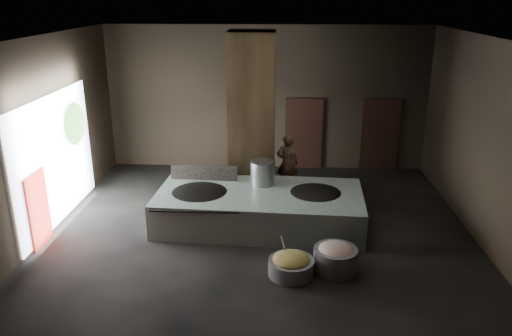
# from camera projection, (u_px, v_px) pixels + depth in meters

# --- Properties ---
(floor) EXTENTS (10.00, 9.00, 0.10)m
(floor) POSITION_uv_depth(u_px,v_px,m) (260.00, 229.00, 12.15)
(floor) COLOR black
(floor) RESTS_ON ground
(ceiling) EXTENTS (10.00, 9.00, 0.10)m
(ceiling) POSITION_uv_depth(u_px,v_px,m) (261.00, 35.00, 10.62)
(ceiling) COLOR black
(ceiling) RESTS_ON back_wall
(back_wall) EXTENTS (10.00, 0.10, 4.50)m
(back_wall) POSITION_uv_depth(u_px,v_px,m) (266.00, 98.00, 15.67)
(back_wall) COLOR black
(back_wall) RESTS_ON ground
(front_wall) EXTENTS (10.00, 0.10, 4.50)m
(front_wall) POSITION_uv_depth(u_px,v_px,m) (247.00, 226.00, 7.10)
(front_wall) COLOR black
(front_wall) RESTS_ON ground
(left_wall) EXTENTS (0.10, 9.00, 4.50)m
(left_wall) POSITION_uv_depth(u_px,v_px,m) (44.00, 135.00, 11.63)
(left_wall) COLOR black
(left_wall) RESTS_ON ground
(right_wall) EXTENTS (0.10, 9.00, 4.50)m
(right_wall) POSITION_uv_depth(u_px,v_px,m) (486.00, 141.00, 11.15)
(right_wall) COLOR black
(right_wall) RESTS_ON ground
(pillar) EXTENTS (1.20, 1.20, 4.50)m
(pillar) POSITION_uv_depth(u_px,v_px,m) (252.00, 118.00, 13.19)
(pillar) COLOR black
(pillar) RESTS_ON ground
(hearth_platform) EXTENTS (5.06, 2.64, 0.86)m
(hearth_platform) POSITION_uv_depth(u_px,v_px,m) (259.00, 208.00, 12.16)
(hearth_platform) COLOR #B2C6B3
(hearth_platform) RESTS_ON ground
(platform_cap) EXTENTS (4.83, 2.32, 0.03)m
(platform_cap) POSITION_uv_depth(u_px,v_px,m) (260.00, 194.00, 12.03)
(platform_cap) COLOR black
(platform_cap) RESTS_ON hearth_platform
(wok_left) EXTENTS (1.55, 1.55, 0.43)m
(wok_left) POSITION_uv_depth(u_px,v_px,m) (200.00, 196.00, 12.07)
(wok_left) COLOR black
(wok_left) RESTS_ON hearth_platform
(wok_left_rim) EXTENTS (1.59, 1.59, 0.05)m
(wok_left_rim) POSITION_uv_depth(u_px,v_px,m) (200.00, 193.00, 12.05)
(wok_left_rim) COLOR black
(wok_left_rim) RESTS_ON hearth_platform
(wok_right) EXTENTS (1.45, 1.45, 0.41)m
(wok_right) POSITION_uv_depth(u_px,v_px,m) (315.00, 196.00, 12.03)
(wok_right) COLOR black
(wok_right) RESTS_ON hearth_platform
(wok_right_rim) EXTENTS (1.48, 1.48, 0.05)m
(wok_right_rim) POSITION_uv_depth(u_px,v_px,m) (316.00, 194.00, 12.01)
(wok_right_rim) COLOR black
(wok_right_rim) RESTS_ON hearth_platform
(stock_pot) EXTENTS (0.60, 0.60, 0.64)m
(stock_pot) POSITION_uv_depth(u_px,v_px,m) (263.00, 174.00, 12.44)
(stock_pot) COLOR #98989F
(stock_pot) RESTS_ON hearth_platform
(splash_guard) EXTENTS (1.72, 0.16, 0.43)m
(splash_guard) POSITION_uv_depth(u_px,v_px,m) (204.00, 173.00, 12.73)
(splash_guard) COLOR black
(splash_guard) RESTS_ON hearth_platform
(cook) EXTENTS (0.63, 0.42, 1.67)m
(cook) POSITION_uv_depth(u_px,v_px,m) (287.00, 163.00, 14.10)
(cook) COLOR olive
(cook) RESTS_ON ground
(veg_basin) EXTENTS (0.96, 0.96, 0.34)m
(veg_basin) POSITION_uv_depth(u_px,v_px,m) (291.00, 267.00, 10.04)
(veg_basin) COLOR gray
(veg_basin) RESTS_ON ground
(veg_fill) EXTENTS (0.76, 0.76, 0.23)m
(veg_fill) POSITION_uv_depth(u_px,v_px,m) (291.00, 259.00, 9.98)
(veg_fill) COLOR #859B4B
(veg_fill) RESTS_ON veg_basin
(ladle) EXTENTS (0.16, 0.35, 0.66)m
(ladle) POSITION_uv_depth(u_px,v_px,m) (284.00, 247.00, 10.06)
(ladle) COLOR #98989F
(ladle) RESTS_ON veg_basin
(meat_basin) EXTENTS (0.92, 0.92, 0.49)m
(meat_basin) POSITION_uv_depth(u_px,v_px,m) (335.00, 259.00, 10.18)
(meat_basin) COLOR gray
(meat_basin) RESTS_ON ground
(meat_fill) EXTENTS (0.74, 0.74, 0.28)m
(meat_fill) POSITION_uv_depth(u_px,v_px,m) (336.00, 251.00, 10.11)
(meat_fill) COLOR tan
(meat_fill) RESTS_ON meat_basin
(doorway_near) EXTENTS (1.18, 0.08, 2.38)m
(doorway_near) POSITION_uv_depth(u_px,v_px,m) (304.00, 135.00, 15.90)
(doorway_near) COLOR black
(doorway_near) RESTS_ON ground
(doorway_near_glow) EXTENTS (0.88, 0.04, 2.09)m
(doorway_near_glow) POSITION_uv_depth(u_px,v_px,m) (313.00, 135.00, 16.11)
(doorway_near_glow) COLOR #8C6647
(doorway_near_glow) RESTS_ON ground
(doorway_far) EXTENTS (1.18, 0.08, 2.38)m
(doorway_far) POSITION_uv_depth(u_px,v_px,m) (380.00, 136.00, 15.79)
(doorway_far) COLOR black
(doorway_far) RESTS_ON ground
(doorway_far_glow) EXTENTS (0.77, 0.04, 1.82)m
(doorway_far_glow) POSITION_uv_depth(u_px,v_px,m) (384.00, 136.00, 15.98)
(doorway_far_glow) COLOR #8C6647
(doorway_far_glow) RESTS_ON ground
(left_opening) EXTENTS (0.04, 4.20, 3.10)m
(left_opening) POSITION_uv_depth(u_px,v_px,m) (56.00, 159.00, 12.03)
(left_opening) COLOR white
(left_opening) RESTS_ON ground
(pavilion_sliver) EXTENTS (0.05, 0.90, 1.70)m
(pavilion_sliver) POSITION_uv_depth(u_px,v_px,m) (38.00, 210.00, 11.05)
(pavilion_sliver) COLOR maroon
(pavilion_sliver) RESTS_ON ground
(tree_silhouette) EXTENTS (0.28, 1.10, 1.10)m
(tree_silhouette) POSITION_uv_depth(u_px,v_px,m) (75.00, 124.00, 12.86)
(tree_silhouette) COLOR #194714
(tree_silhouette) RESTS_ON left_opening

